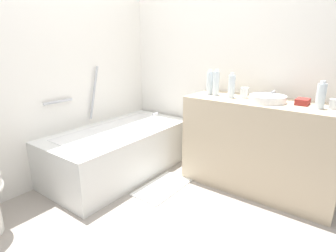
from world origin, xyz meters
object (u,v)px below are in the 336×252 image
(water_bottle_0, at_px, (216,83))
(water_bottle_2, at_px, (321,96))
(bathtub, at_px, (120,149))
(water_bottle_3, at_px, (210,83))
(drinking_glass_0, at_px, (244,93))
(drinking_glass_1, at_px, (334,104))
(bath_mat, at_px, (163,187))
(amenity_basket, at_px, (303,102))
(sink_basin, at_px, (268,99))
(water_bottle_1, at_px, (232,86))
(sink_faucet, at_px, (274,95))

(water_bottle_0, bearing_deg, water_bottle_2, -91.20)
(bathtub, relative_size, water_bottle_3, 6.43)
(water_bottle_2, xyz_separation_m, drinking_glass_0, (0.06, 0.64, -0.05))
(drinking_glass_0, bearing_deg, drinking_glass_1, -90.70)
(water_bottle_2, relative_size, water_bottle_3, 0.90)
(bathtub, height_order, bath_mat, bathtub)
(water_bottle_0, xyz_separation_m, drinking_glass_1, (0.03, -1.01, -0.08))
(drinking_glass_0, xyz_separation_m, bath_mat, (-0.58, 0.53, -0.91))
(drinking_glass_1, distance_m, amenity_basket, 0.23)
(bathtub, distance_m, sink_basin, 1.58)
(sink_basin, height_order, drinking_glass_0, drinking_glass_0)
(water_bottle_1, height_order, amenity_basket, water_bottle_1)
(bathtub, relative_size, drinking_glass_1, 20.25)
(water_bottle_0, bearing_deg, drinking_glass_0, -81.18)
(drinking_glass_1, bearing_deg, bathtub, 106.93)
(amenity_basket, bearing_deg, sink_basin, 106.12)
(sink_faucet, height_order, drinking_glass_0, drinking_glass_0)
(sink_faucet, height_order, bath_mat, sink_faucet)
(bathtub, distance_m, bath_mat, 0.65)
(water_bottle_0, relative_size, bath_mat, 0.43)
(sink_faucet, xyz_separation_m, water_bottle_0, (-0.16, 0.51, 0.09))
(drinking_glass_0, bearing_deg, water_bottle_3, 94.63)
(water_bottle_3, distance_m, drinking_glass_1, 1.09)
(water_bottle_3, bearing_deg, drinking_glass_1, -88.97)
(water_bottle_1, relative_size, drinking_glass_0, 2.35)
(bathtub, distance_m, amenity_basket, 1.84)
(water_bottle_1, xyz_separation_m, drinking_glass_0, (0.07, -0.10, -0.06))
(bathtub, distance_m, drinking_glass_1, 2.04)
(sink_basin, distance_m, water_bottle_1, 0.35)
(bath_mat, bearing_deg, drinking_glass_0, -42.11)
(amenity_basket, height_order, bath_mat, amenity_basket)
(bath_mat, bearing_deg, bathtub, 89.21)
(bathtub, bearing_deg, water_bottle_1, -63.45)
(water_bottle_2, bearing_deg, water_bottle_3, 88.08)
(water_bottle_0, bearing_deg, amenity_basket, -85.95)
(drinking_glass_0, bearing_deg, bathtub, 117.11)
(water_bottle_3, relative_size, amenity_basket, 1.75)
(bathtub, xyz_separation_m, sink_basin, (0.51, -1.36, 0.63))
(sink_basin, bearing_deg, bathtub, 110.53)
(sink_faucet, height_order, water_bottle_1, water_bottle_1)
(water_bottle_1, xyz_separation_m, drinking_glass_1, (0.06, -0.84, -0.07))
(bathtub, bearing_deg, bath_mat, -90.79)
(sink_faucet, relative_size, water_bottle_1, 0.65)
(drinking_glass_1, relative_size, bath_mat, 0.13)
(sink_faucet, relative_size, bath_mat, 0.26)
(water_bottle_0, height_order, water_bottle_3, water_bottle_0)
(water_bottle_0, height_order, drinking_glass_0, water_bottle_0)
(drinking_glass_0, relative_size, amenity_basket, 0.71)
(water_bottle_2, relative_size, bath_mat, 0.37)
(water_bottle_1, relative_size, bath_mat, 0.40)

